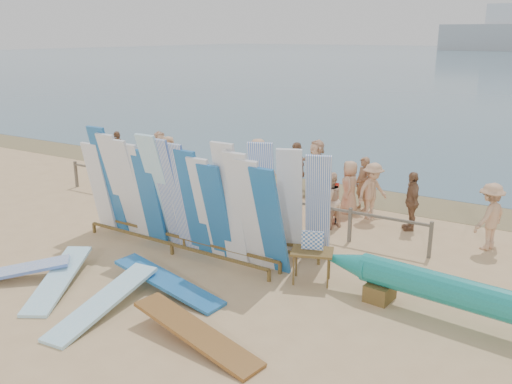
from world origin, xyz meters
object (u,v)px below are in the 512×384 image
Objects in this scene: flat_board_c at (196,344)px; beachgoer_extra_1 at (118,151)px; beachgoer_11 at (160,153)px; beachgoer_5 at (316,166)px; beachgoer_0 at (169,159)px; beachgoer_4 at (296,171)px; outrigger_canoe at (471,298)px; flat_board_a at (60,286)px; beachgoer_7 at (363,184)px; side_surfboard_rack at (277,206)px; beachgoer_10 at (412,201)px; flat_board_b at (104,312)px; flat_board_e at (5,281)px; beachgoer_6 at (349,187)px; beachgoer_8 at (329,200)px; vendor_table at (312,265)px; stroller at (330,207)px; beachgoer_3 at (258,167)px; flat_board_d at (169,291)px; beachgoer_9 at (372,191)px; beachgoer_1 at (145,157)px; beach_chair_right at (276,205)px.

beachgoer_extra_1 is at bearing 60.29° from flat_board_c.
beachgoer_5 is at bearing -71.57° from beachgoer_11.
beachgoer_0 is 0.89× the size of beachgoer_4.
flat_board_a is (-7.66, -2.68, -0.57)m from outrigger_canoe.
side_surfboard_rack is at bearing -62.15° from beachgoer_7.
beachgoer_10 is (1.52, 7.52, 0.80)m from flat_board_c.
flat_board_c is 8.80m from beachgoer_4.
beachgoer_5 is at bearing 85.66° from flat_board_b.
beachgoer_5 is at bearing 119.37° from flat_board_e.
beachgoer_0 is at bearing 84.52° from flat_board_a.
beachgoer_10 reaches higher than beachgoer_6.
beachgoer_8 is at bearing 64.12° from side_surfboard_rack.
vendor_table is at bearing -27.37° from beachgoer_5.
beachgoer_4 is at bearing 121.46° from stroller.
flat_board_e is 1.74× the size of beachgoer_8.
flat_board_d is at bearing -120.88° from beachgoer_3.
side_surfboard_rack is at bearing -168.35° from beachgoer_9.
outrigger_canoe is at bearing -20.30° from beachgoer_7.
stroller reaches higher than outrigger_canoe.
vendor_table is 4.08m from stroller.
flat_board_b is 8.24m from beachgoer_6.
beachgoer_5 is at bearing 81.12° from beachgoer_9.
beachgoer_8 is (-0.42, 6.51, 0.78)m from flat_board_c.
outrigger_canoe is 3.60× the size of beachgoer_5.
beachgoer_extra_1 is at bearing 104.40° from beachgoer_11.
flat_board_a is 1.66× the size of beachgoer_9.
beachgoer_9 is 0.88× the size of beachgoer_4.
flat_board_d is 9.11m from beachgoer_1.
beachgoer_11 is at bearing 154.79° from flat_board_e.
beachgoer_0 is 4.85m from beachgoer_4.
beachgoer_1 is at bearing 57.78° from beachgoer_extra_1.
flat_board_d is (2.12, 0.99, 0.00)m from flat_board_a.
beachgoer_9 is at bearing 57.04° from beachgoer_6.
beach_chair_right is at bearing 64.65° from beachgoer_extra_1.
side_surfboard_rack is 1.80× the size of beachgoer_6.
beachgoer_9 is 2.76m from beachgoer_4.
flat_board_c is 1.64× the size of beachgoer_0.
vendor_table is 0.74× the size of beachgoer_8.
beachgoer_0 is (-2.21, 8.15, 0.82)m from flat_board_e.
side_surfboard_rack reaches higher than flat_board_c.
stroller is at bearing 144.03° from outrigger_canoe.
beachgoer_11 is at bearing 109.00° from beachgoer_0.
vendor_table is 0.71× the size of beachgoer_9.
flat_board_a is at bearing -124.10° from beach_chair_right.
beach_chair_right is at bearing -97.85° from beachgoer_11.
beachgoer_3 is at bearing 126.98° from beachgoer_1.
stroller is 3.02m from beachgoer_5.
stroller is (1.62, 0.23, 0.17)m from beach_chair_right.
vendor_table reaches higher than flat_board_e.
beachgoer_4 reaches higher than beachgoer_0.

